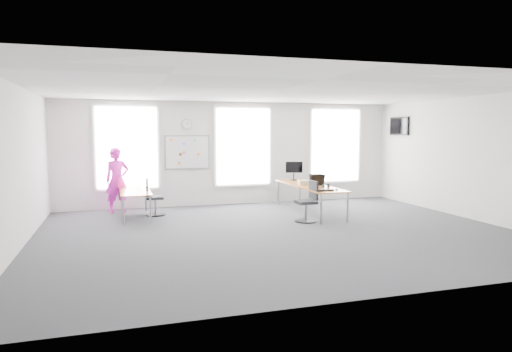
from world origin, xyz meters
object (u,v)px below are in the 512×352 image
object	(u,v)px
desk_left	(135,193)
headphones	(326,186)
monitor	(294,169)
chair_left	(153,199)
person	(117,180)
desk_right	(309,187)
chair_right	(308,204)
keyboard	(325,190)

from	to	relation	value
desk_left	headphones	distance (m)	4.78
monitor	chair_left	bearing A→B (deg)	-155.96
person	headphones	distance (m)	5.47
person	monitor	bearing A→B (deg)	-19.89
chair_left	headphones	bearing A→B (deg)	-105.06
desk_right	desk_left	bearing A→B (deg)	170.93
chair_right	chair_left	size ratio (longest dim) A/B	1.03
chair_right	desk_left	bearing A→B (deg)	-115.97
keyboard	chair_left	bearing A→B (deg)	143.66
chair_right	person	xyz separation A→B (m)	(-4.33, 2.66, 0.43)
desk_right	person	distance (m)	5.09
desk_left	headphones	bearing A→B (deg)	-16.81
chair_right	monitor	world-z (taller)	monitor
chair_left	desk_left	bearing A→B (deg)	110.37
chair_left	headphones	world-z (taller)	chair_left
chair_right	monitor	bearing A→B (deg)	165.06
chair_left	monitor	size ratio (longest dim) A/B	1.76
chair_right	desk_right	bearing A→B (deg)	153.47
person	monitor	xyz separation A→B (m)	(4.87, -0.41, 0.21)
desk_right	headphones	distance (m)	0.70
desk_left	keyboard	size ratio (longest dim) A/B	4.03
keyboard	monitor	bearing A→B (deg)	77.40
desk_right	person	size ratio (longest dim) A/B	1.77
keyboard	headphones	size ratio (longest dim) A/B	2.53
person	headphones	world-z (taller)	person
desk_left	keyboard	xyz separation A→B (m)	(4.28, -1.91, 0.14)
keyboard	monitor	distance (m)	2.41
person	keyboard	distance (m)	5.46
headphones	monitor	distance (m)	1.87
desk_left	chair_left	world-z (taller)	chair_left
person	keyboard	bearing A→B (deg)	-45.80
desk_right	keyboard	bearing A→B (deg)	-96.56
chair_right	headphones	bearing A→B (deg)	120.35
desk_left	chair_left	size ratio (longest dim) A/B	1.94
person	keyboard	world-z (taller)	person
person	headphones	bearing A→B (deg)	-39.45
chair_right	keyboard	distance (m)	0.51
person	desk_right	bearing A→B (deg)	-33.21
headphones	chair_right	bearing A→B (deg)	-139.59
desk_right	desk_left	distance (m)	4.48
chair_right	monitor	xyz separation A→B (m)	(0.54, 2.25, 0.64)
desk_right	chair_right	bearing A→B (deg)	-115.07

